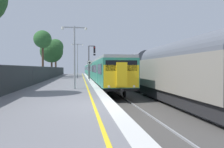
% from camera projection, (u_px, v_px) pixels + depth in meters
% --- Properties ---
extents(ground, '(17.40, 110.00, 1.21)m').
position_uv_depth(ground, '(159.00, 117.00, 9.73)').
color(ground, slate).
extents(commuter_train_at_platform, '(2.83, 62.23, 3.81)m').
position_uv_depth(commuter_train_at_platform, '(94.00, 70.00, 46.13)').
color(commuter_train_at_platform, '#2D846B').
rests_on(commuter_train_at_platform, ground).
extents(freight_train_adjacent_track, '(2.60, 54.23, 4.50)m').
position_uv_depth(freight_train_adjacent_track, '(123.00, 69.00, 35.10)').
color(freight_train_adjacent_track, '#232326').
rests_on(freight_train_adjacent_track, ground).
extents(signal_gantry, '(1.10, 0.24, 5.03)m').
position_uv_depth(signal_gantry, '(91.00, 58.00, 31.73)').
color(signal_gantry, '#47474C').
rests_on(signal_gantry, ground).
extents(speed_limit_sign, '(0.59, 0.08, 2.65)m').
position_uv_depth(speed_limit_sign, '(90.00, 68.00, 26.83)').
color(speed_limit_sign, '#59595B').
rests_on(speed_limit_sign, ground).
extents(platform_lamp_mid, '(2.00, 0.20, 4.91)m').
position_uv_depth(platform_lamp_mid, '(74.00, 51.00, 16.48)').
color(platform_lamp_mid, '#93999E').
rests_on(platform_lamp_mid, ground).
extents(platform_lamp_far, '(2.00, 0.20, 5.67)m').
position_uv_depth(platform_lamp_far, '(77.00, 58.00, 34.68)').
color(platform_lamp_far, '#93999E').
rests_on(platform_lamp_far, ground).
extents(background_tree_left, '(3.51, 3.52, 8.23)m').
position_uv_depth(background_tree_left, '(56.00, 48.00, 47.45)').
color(background_tree_left, '#473323').
rests_on(background_tree_left, ground).
extents(background_tree_centre, '(2.82, 2.82, 7.68)m').
position_uv_depth(background_tree_centre, '(43.00, 40.00, 33.71)').
color(background_tree_centre, '#473323').
rests_on(background_tree_centre, ground).
extents(background_tree_right, '(4.26, 4.26, 6.95)m').
position_uv_depth(background_tree_right, '(52.00, 52.00, 39.64)').
color(background_tree_right, '#473323').
rests_on(background_tree_right, ground).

